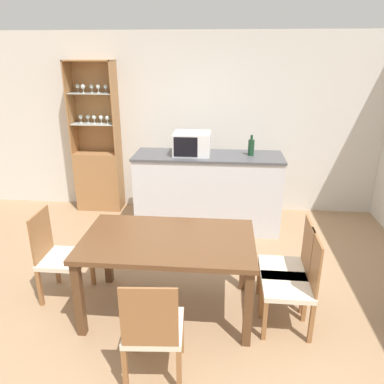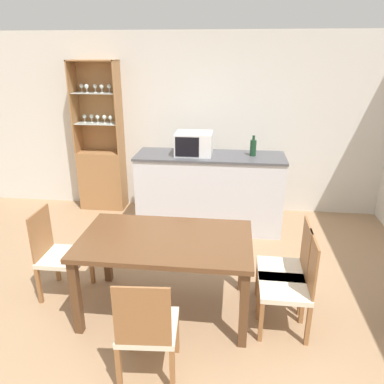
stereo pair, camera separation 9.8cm
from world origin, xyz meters
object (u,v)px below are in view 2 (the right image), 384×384
object	(u,v)px
display_cabinet	(102,167)
dining_table	(166,247)
dining_chair_side_right_far	(286,268)
dining_chair_head_near	(147,328)
dining_chair_side_left_far	(59,254)
wine_bottle	(253,147)
dining_chair_side_right_near	(290,286)
microwave	(194,144)

from	to	relation	value
display_cabinet	dining_table	bearing A→B (deg)	-59.11
display_cabinet	dining_chair_side_right_far	world-z (taller)	display_cabinet
display_cabinet	dining_chair_head_near	distance (m)	3.44
dining_chair_side_left_far	dining_chair_head_near	bearing A→B (deg)	49.94
display_cabinet	dining_chair_side_left_far	bearing A→B (deg)	-81.72
dining_chair_side_left_far	wine_bottle	world-z (taller)	wine_bottle
display_cabinet	dining_table	distance (m)	2.74
dining_table	dining_chair_side_right_near	xyz separation A→B (m)	(1.08, -0.14, -0.22)
dining_chair_side_right_far	dining_chair_side_left_far	xyz separation A→B (m)	(-2.17, 0.00, 0.00)
dining_chair_side_right_near	display_cabinet	bearing A→B (deg)	45.33
dining_table	dining_chair_side_left_far	distance (m)	1.11
wine_bottle	dining_table	bearing A→B (deg)	-113.81
dining_table	dining_chair_head_near	distance (m)	0.81
dining_table	wine_bottle	world-z (taller)	wine_bottle
dining_chair_side_right_near	dining_chair_side_right_far	world-z (taller)	same
dining_chair_side_right_far	dining_chair_side_right_near	bearing A→B (deg)	-178.99
dining_chair_side_right_far	dining_chair_side_left_far	size ratio (longest dim) A/B	1.00
dining_chair_side_right_near	dining_chair_side_left_far	world-z (taller)	same
dining_chair_side_right_far	dining_chair_head_near	size ratio (longest dim) A/B	1.00
dining_table	dining_chair_head_near	world-z (taller)	dining_chair_head_near
dining_chair_side_right_near	microwave	distance (m)	2.32
dining_chair_side_right_far	dining_chair_head_near	distance (m)	1.42
dining_table	display_cabinet	bearing A→B (deg)	120.89
microwave	wine_bottle	world-z (taller)	microwave
microwave	dining_chair_side_right_far	bearing A→B (deg)	-58.29
dining_chair_side_right_far	dining_chair_side_left_far	distance (m)	2.17
dining_chair_side_left_far	microwave	world-z (taller)	microwave
dining_chair_head_near	dining_table	bearing A→B (deg)	86.15
dining_chair_side_right_near	wine_bottle	world-z (taller)	wine_bottle
wine_bottle	microwave	bearing A→B (deg)	-178.32
display_cabinet	microwave	bearing A→B (deg)	-20.45
display_cabinet	dining_chair_side_right_far	size ratio (longest dim) A/B	2.46
dining_chair_side_right_far	dining_chair_head_near	bearing A→B (deg)	131.27
display_cabinet	wine_bottle	xyz separation A→B (m)	(2.21, -0.52, 0.49)
dining_chair_side_left_far	dining_chair_side_right_far	bearing A→B (deg)	90.02
wine_bottle	dining_chair_side_right_far	bearing A→B (deg)	-80.70
dining_table	dining_chair_side_right_near	distance (m)	1.11
dining_chair_side_right_near	wine_bottle	bearing A→B (deg)	8.32
dining_chair_side_right_far	microwave	world-z (taller)	microwave
dining_chair_side_right_near	microwave	world-z (taller)	microwave
wine_bottle	dining_chair_head_near	bearing A→B (deg)	-107.11
dining_chair_side_right_far	microwave	distance (m)	2.10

